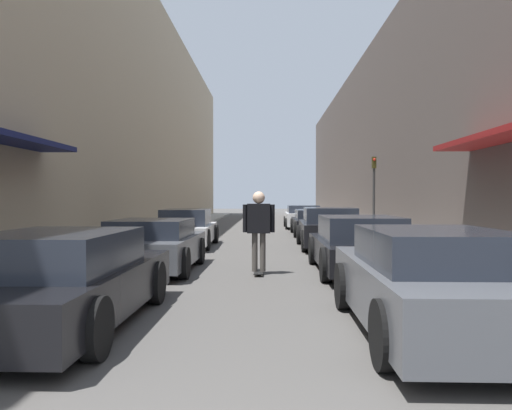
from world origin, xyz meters
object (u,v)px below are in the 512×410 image
(parked_car_left_1, at_px, (153,245))
(traffic_light, at_px, (374,187))
(parked_car_left_0, at_px, (62,280))
(parked_car_right_4, at_px, (303,217))
(parked_car_left_2, at_px, (187,229))
(parked_car_right_1, at_px, (359,245))
(parked_car_right_2, at_px, (329,228))
(skateboarder, at_px, (259,223))
(parked_car_right_0, at_px, (431,283))
(parked_car_right_3, at_px, (313,222))

(parked_car_left_1, bearing_deg, traffic_light, 50.02)
(parked_car_left_0, bearing_deg, parked_car_right_4, 77.75)
(parked_car_left_2, bearing_deg, parked_car_right_4, 66.27)
(parked_car_left_1, xyz_separation_m, parked_car_right_1, (4.76, -0.16, 0.03))
(parked_car_right_2, distance_m, skateboarder, 6.34)
(parked_car_right_0, xyz_separation_m, traffic_light, (2.15, 13.51, 1.46))
(parked_car_right_1, xyz_separation_m, skateboarder, (-2.28, -0.35, 0.52))
(parked_car_left_2, relative_size, parked_car_right_3, 0.92)
(parked_car_left_1, height_order, parked_car_right_4, parked_car_right_4)
(parked_car_right_3, height_order, traffic_light, traffic_light)
(parked_car_left_0, bearing_deg, parked_car_right_0, -3.13)
(parked_car_left_2, height_order, parked_car_right_0, parked_car_right_0)
(parked_car_left_2, xyz_separation_m, parked_car_right_3, (4.87, 5.56, -0.05))
(parked_car_left_0, distance_m, parked_car_right_1, 6.86)
(parked_car_left_1, height_order, parked_car_left_2, parked_car_left_2)
(parked_car_left_0, xyz_separation_m, parked_car_right_1, (4.80, 4.90, 0.01))
(parked_car_right_2, height_order, traffic_light, traffic_light)
(parked_car_left_0, relative_size, parked_car_left_2, 1.06)
(parked_car_right_1, xyz_separation_m, parked_car_right_3, (-0.03, 11.42, -0.05))
(parked_car_left_1, bearing_deg, parked_car_right_0, -48.38)
(parked_car_right_4, distance_m, skateboarder, 17.24)
(parked_car_right_3, xyz_separation_m, skateboarder, (-2.25, -11.77, 0.57))
(traffic_light, bearing_deg, parked_car_right_1, -104.19)
(parked_car_left_0, height_order, parked_car_right_2, parked_car_right_2)
(parked_car_left_1, bearing_deg, parked_car_right_1, -1.90)
(parked_car_left_2, relative_size, parked_car_right_0, 0.98)
(parked_car_left_0, bearing_deg, parked_car_left_2, 90.48)
(parked_car_right_4, bearing_deg, parked_car_right_0, -89.82)
(skateboarder, bearing_deg, traffic_light, 63.22)
(parked_car_left_0, bearing_deg, traffic_light, 62.43)
(parked_car_left_0, height_order, parked_car_left_1, parked_car_left_0)
(traffic_light, bearing_deg, parked_car_right_3, 124.87)
(parked_car_left_1, height_order, parked_car_right_1, parked_car_right_1)
(parked_car_right_0, bearing_deg, traffic_light, 80.96)
(parked_car_left_0, distance_m, parked_car_left_1, 5.05)
(parked_car_left_1, bearing_deg, parked_car_right_4, 74.34)
(parked_car_left_1, xyz_separation_m, parked_car_right_4, (4.65, 16.59, 0.02))
(parked_car_right_0, bearing_deg, parked_car_left_2, 113.80)
(parked_car_left_0, height_order, parked_car_left_2, parked_car_left_2)
(parked_car_right_1, bearing_deg, parked_car_right_2, 90.02)
(parked_car_right_2, xyz_separation_m, parked_car_right_3, (-0.03, 5.87, -0.09))
(parked_car_right_3, bearing_deg, parked_car_right_2, -89.75)
(parked_car_left_2, xyz_separation_m, parked_car_right_1, (4.89, -5.86, -0.01))
(parked_car_right_0, relative_size, parked_car_right_1, 0.99)
(parked_car_right_1, distance_m, parked_car_right_4, 16.75)
(parked_car_right_1, distance_m, skateboarder, 2.36)
(parked_car_right_0, xyz_separation_m, parked_car_right_2, (0.03, 10.71, 0.01))
(parked_car_right_3, bearing_deg, parked_car_left_0, -106.32)
(parked_car_right_0, distance_m, parked_car_right_4, 21.91)
(parked_car_right_1, height_order, parked_car_right_4, parked_car_right_1)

